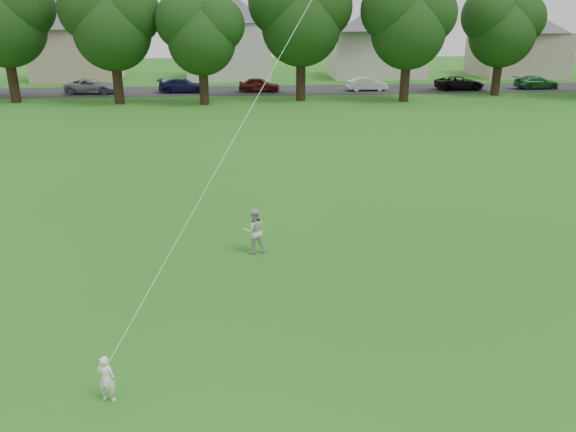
{
  "coord_description": "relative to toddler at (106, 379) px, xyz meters",
  "views": [
    {
      "loc": [
        1.49,
        -10.87,
        7.07
      ],
      "look_at": [
        2.48,
        2.0,
        2.3
      ],
      "focal_mm": 35.0,
      "sensor_mm": 36.0,
      "label": 1
    }
  ],
  "objects": [
    {
      "name": "house_row",
      "position": [
        1.65,
        53.74,
        4.28
      ],
      "size": [
        77.38,
        14.07,
        10.53
      ],
      "color": "silver",
      "rests_on": "ground"
    },
    {
      "name": "kite",
      "position": [
        2.59,
        4.15,
        3.87
      ],
      "size": [
        3.12,
        4.6,
        12.21
      ],
      "color": "white",
      "rests_on": "ground"
    },
    {
      "name": "tree_row",
      "position": [
        3.32,
        37.24,
        6.0
      ],
      "size": [
        83.08,
        9.42,
        10.48
      ],
      "color": "black",
      "rests_on": "ground"
    },
    {
      "name": "parked_cars",
      "position": [
        2.74,
        42.74,
        0.14
      ],
      "size": [
        63.33,
        2.23,
        1.27
      ],
      "color": "black",
      "rests_on": "ground"
    },
    {
      "name": "ground",
      "position": [
        1.26,
        1.74,
        -0.49
      ],
      "size": [
        160.0,
        160.0,
        0.0
      ],
      "primitive_type": "plane",
      "color": "#206116",
      "rests_on": "ground"
    },
    {
      "name": "older_boy",
      "position": [
        2.94,
        6.78,
        0.23
      ],
      "size": [
        0.81,
        0.69,
        1.44
      ],
      "primitive_type": "imported",
      "rotation": [
        0.0,
        0.0,
        3.38
      ],
      "color": "beige",
      "rests_on": "ground"
    },
    {
      "name": "toddler",
      "position": [
        0.0,
        0.0,
        0.0
      ],
      "size": [
        0.41,
        0.32,
        0.98
      ],
      "primitive_type": "imported",
      "rotation": [
        0.0,
        0.0,
        2.89
      ],
      "color": "white",
      "rests_on": "ground"
    },
    {
      "name": "street",
      "position": [
        1.26,
        43.74,
        -0.49
      ],
      "size": [
        90.0,
        7.0,
        0.01
      ],
      "primitive_type": "cube",
      "color": "#2D2D30",
      "rests_on": "ground"
    }
  ]
}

